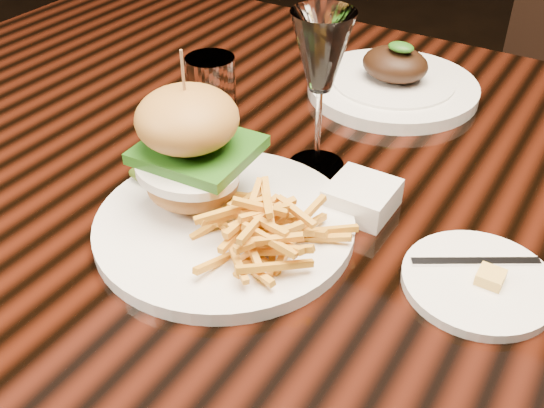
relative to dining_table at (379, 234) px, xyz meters
The scene contains 7 objects.
dining_table is the anchor object (origin of this frame).
burger_plate 0.24m from the dining_table, 124.52° to the right, with size 0.27×0.27×0.18m.
side_saucer 0.20m from the dining_table, 38.62° to the right, with size 0.14×0.14×0.02m.
ramekin 0.11m from the dining_table, 93.14° to the right, with size 0.07×0.07×0.03m, color white.
wine_glass 0.23m from the dining_table, behind, with size 0.07×0.07×0.19m.
water_tumbler 0.29m from the dining_table, behind, with size 0.06×0.06×0.09m, color white.
far_dish 0.25m from the dining_table, 111.53° to the left, with size 0.24×0.24×0.08m.
Camera 1 is at (0.21, -0.59, 1.17)m, focal length 42.00 mm.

